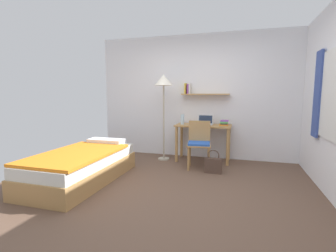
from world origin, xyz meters
name	(u,v)px	position (x,y,z in m)	size (l,w,h in m)	color
ground_plane	(173,191)	(0.00, 0.00, 0.00)	(5.28, 5.28, 0.00)	brown
wall_back	(199,97)	(0.00, 2.02, 1.30)	(4.40, 0.27, 2.60)	white
bed	(82,166)	(-1.48, -0.02, 0.24)	(0.96, 1.92, 0.54)	#B2844C
desk	(203,132)	(0.16, 1.70, 0.60)	(1.10, 0.53, 0.74)	#B2844C
desk_chair	(199,142)	(0.16, 1.21, 0.48)	(0.47, 0.46, 0.86)	#B2844C
standing_lamp	(164,85)	(-0.64, 1.58, 1.54)	(0.37, 0.37, 1.75)	#B2A893
laptop	(205,122)	(0.19, 1.77, 0.79)	(0.31, 0.21, 0.20)	#B7BABF
water_bottle	(182,119)	(-0.26, 1.65, 0.85)	(0.07, 0.07, 0.21)	silver
book_stack	(224,123)	(0.56, 1.74, 0.79)	(0.19, 0.24, 0.10)	orange
handbag	(213,165)	(0.45, 0.95, 0.14)	(0.29, 0.11, 0.41)	#4C382D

